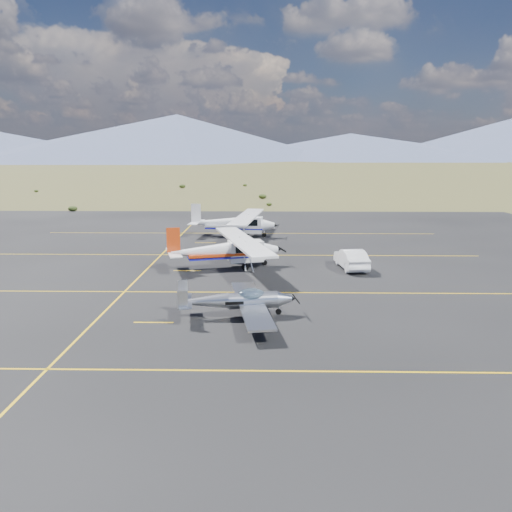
% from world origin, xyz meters
% --- Properties ---
extents(ground, '(1600.00, 1600.00, 0.00)m').
position_xyz_m(ground, '(0.00, 0.00, 0.00)').
color(ground, '#383D1C').
rests_on(ground, ground).
extents(apron, '(72.00, 72.00, 0.02)m').
position_xyz_m(apron, '(0.00, 7.00, 0.00)').
color(apron, black).
rests_on(apron, ground).
extents(aircraft_low_wing, '(5.99, 8.28, 1.79)m').
position_xyz_m(aircraft_low_wing, '(1.26, -2.47, 0.86)').
color(aircraft_low_wing, '#BABCC1').
rests_on(aircraft_low_wing, apron).
extents(aircraft_cessna, '(8.25, 12.29, 3.13)m').
position_xyz_m(aircraft_cessna, '(-0.27, 8.46, 1.39)').
color(aircraft_cessna, white).
rests_on(aircraft_cessna, apron).
extents(aircraft_plain, '(7.69, 12.74, 3.21)m').
position_xyz_m(aircraft_plain, '(-0.50, 21.98, 1.43)').
color(aircraft_plain, white).
rests_on(aircraft_plain, apron).
extents(sedan, '(2.03, 4.58, 1.46)m').
position_xyz_m(sedan, '(8.84, 8.39, 0.74)').
color(sedan, white).
rests_on(sedan, apron).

